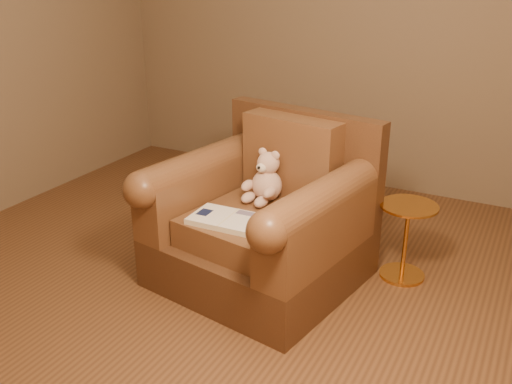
% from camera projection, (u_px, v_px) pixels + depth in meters
% --- Properties ---
extents(floor, '(4.00, 4.00, 0.00)m').
position_uv_depth(floor, '(211.00, 273.00, 3.64)').
color(floor, brown).
rests_on(floor, ground).
extents(armchair, '(1.26, 1.22, 0.99)m').
position_uv_depth(armchair, '(265.00, 220.00, 3.47)').
color(armchair, '#492B18').
rests_on(armchair, floor).
extents(teddy_bear, '(0.24, 0.27, 0.33)m').
position_uv_depth(teddy_bear, '(265.00, 181.00, 3.50)').
color(teddy_bear, '#D1A792').
rests_on(teddy_bear, armchair).
extents(guidebook, '(0.44, 0.27, 0.03)m').
position_uv_depth(guidebook, '(228.00, 220.00, 3.23)').
color(guidebook, beige).
rests_on(guidebook, armchair).
extents(side_table, '(0.35, 0.35, 0.49)m').
position_uv_depth(side_table, '(406.00, 239.00, 3.51)').
color(side_table, gold).
rests_on(side_table, floor).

